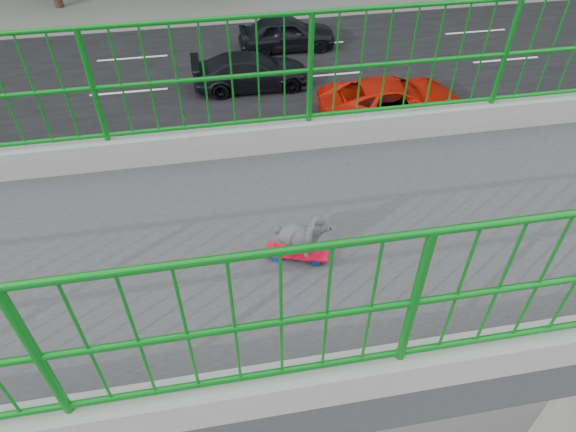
% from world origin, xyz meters
% --- Properties ---
extents(road, '(18.00, 90.00, 0.02)m').
position_xyz_m(road, '(-13.00, 0.00, 0.01)').
color(road, black).
rests_on(road, ground).
extents(skateboard, '(0.30, 0.53, 0.07)m').
position_xyz_m(skateboard, '(0.18, 3.58, 7.05)').
color(skateboard, red).
rests_on(skateboard, footbridge).
extents(poodle, '(0.27, 0.44, 0.38)m').
position_xyz_m(poodle, '(0.19, 3.60, 7.27)').
color(poodle, '#2C292E').
rests_on(poodle, skateboard).
extents(car_1, '(1.42, 4.07, 1.34)m').
position_xyz_m(car_1, '(-9.20, 7.51, 0.67)').
color(car_1, red).
rests_on(car_1, ground).
extents(car_2, '(2.41, 5.22, 1.45)m').
position_xyz_m(car_2, '(-12.40, 9.51, 0.72)').
color(car_2, red).
rests_on(car_2, ground).
extents(car_3, '(1.87, 4.60, 1.34)m').
position_xyz_m(car_3, '(-15.60, 4.85, 0.67)').
color(car_3, black).
rests_on(car_3, ground).
extents(car_4, '(1.71, 4.25, 1.45)m').
position_xyz_m(car_4, '(-18.80, 6.82, 0.72)').
color(car_4, black).
rests_on(car_4, ground).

